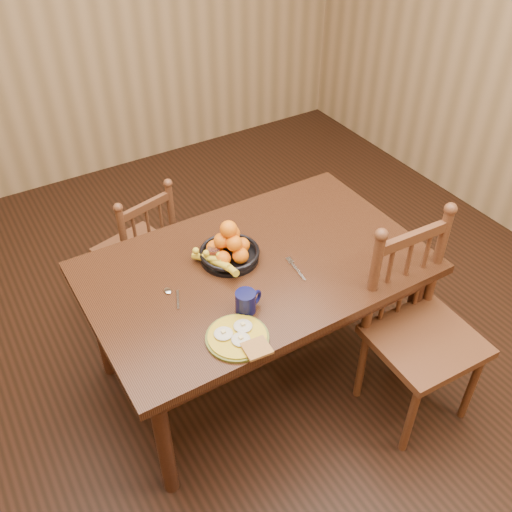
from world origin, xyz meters
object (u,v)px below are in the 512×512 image
breakfast_plate (238,337)px  chair_far (139,251)px  fruit_bowl (228,249)px  chair_near (420,331)px  coffee_mug (247,301)px  dining_table (256,277)px

breakfast_plate → chair_far: bearing=90.2°
fruit_bowl → chair_near: bearing=-46.5°
coffee_mug → fruit_bowl: size_ratio=0.41×
dining_table → breakfast_plate: (-0.31, -0.37, 0.10)m
chair_far → breakfast_plate: bearing=75.7°
dining_table → fruit_bowl: size_ratio=4.94×
breakfast_plate → coffee_mug: (0.12, 0.13, 0.04)m
chair_far → chair_near: chair_near is taller
chair_near → fruit_bowl: size_ratio=3.25×
chair_near → coffee_mug: bearing=157.4°
dining_table → chair_far: chair_far is taller
breakfast_plate → coffee_mug: size_ratio=2.19×
fruit_bowl → breakfast_plate: bearing=-114.8°
dining_table → fruit_bowl: fruit_bowl is taller
dining_table → breakfast_plate: 0.49m
coffee_mug → fruit_bowl: fruit_bowl is taller
chair_near → fruit_bowl: 0.99m
chair_far → chair_near: size_ratio=0.82×
chair_near → chair_far: bearing=124.4°
chair_near → breakfast_plate: chair_near is taller
breakfast_plate → coffee_mug: coffee_mug is taller
chair_far → chair_near: 1.63m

